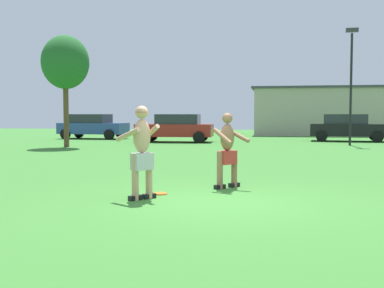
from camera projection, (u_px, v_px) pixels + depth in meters
The scene contains 10 objects.
ground_plane at pixel (221, 202), 8.66m from camera, with size 80.00×80.00×0.00m, color #38752D.
player_with_cap at pixel (142, 147), 8.89m from camera, with size 0.84×0.75×1.76m.
player_in_red at pixel (227, 149), 10.27m from camera, with size 0.81×0.74×1.62m.
frisbee at pixel (160, 194), 9.51m from camera, with size 0.29×0.29×0.03m, color orange.
car_blue_near_post at pixel (93, 126), 30.84m from camera, with size 4.42×2.29×1.58m.
car_red_mid_lot at pixel (176, 128), 27.21m from camera, with size 4.37×2.17×1.58m.
car_black_far_end at pixel (348, 127), 27.94m from camera, with size 4.46×2.37×1.58m.
lamp_post at pixel (351, 74), 24.11m from camera, with size 0.60×0.24×5.89m.
outbuilding_behind_lot at pixel (333, 111), 36.42m from camera, with size 12.04×5.74×3.61m.
tree_left_field at pixel (65, 63), 22.88m from camera, with size 2.26×2.26×5.35m.
Camera 1 is at (1.01, -8.54, 1.59)m, focal length 44.87 mm.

